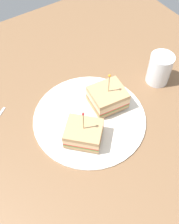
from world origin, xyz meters
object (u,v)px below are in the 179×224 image
Objects in this scene: plate at (90,118)px; sandwich_half_back at (84,133)px; sandwich_half_front at (108,97)px; drink_glass at (159,70)px.

plate is 7.31cm from sandwich_half_back.
sandwich_half_back is (11.32, 5.84, -0.21)cm from sandwich_half_front.
drink_glass reaches higher than plate.
sandwich_half_front is 0.98× the size of sandwich_half_back.
sandwich_half_back is 29.64cm from drink_glass.
sandwich_half_front reaches higher than drink_glass.
sandwich_half_back is 1.23× the size of drink_glass.
plate is 2.71× the size of sandwich_half_front.
sandwich_half_back reaches higher than drink_glass.
drink_glass is at bearing 178.88° from sandwich_half_front.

